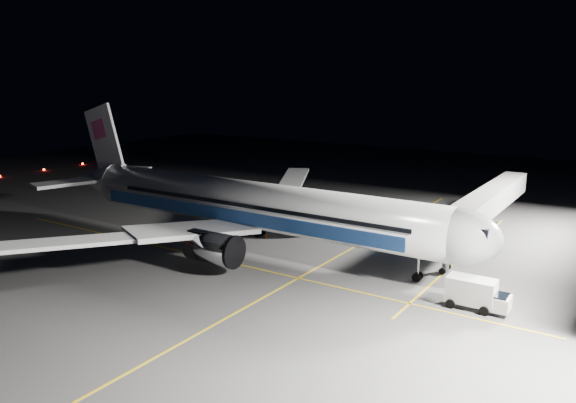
{
  "coord_description": "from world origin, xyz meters",
  "views": [
    {
      "loc": [
        38.87,
        -52.08,
        20.3
      ],
      "look_at": [
        4.08,
        1.16,
        6.0
      ],
      "focal_mm": 35.0,
      "sensor_mm": 36.0,
      "label": 1
    }
  ],
  "objects_px": {
    "safety_cone_b": "(326,234)",
    "safety_cone_c": "(257,232)",
    "jet_bridge": "(483,205)",
    "airliner": "(247,205)",
    "service_truck": "(477,293)",
    "safety_cone_a": "(266,236)",
    "baggage_tug": "(280,214)"
  },
  "relations": [
    {
      "from": "jet_bridge",
      "to": "safety_cone_a",
      "type": "height_order",
      "value": "jet_bridge"
    },
    {
      "from": "airliner",
      "to": "jet_bridge",
      "type": "distance_m",
      "value": 29.31
    },
    {
      "from": "safety_cone_b",
      "to": "safety_cone_c",
      "type": "distance_m",
      "value": 8.99
    },
    {
      "from": "service_truck",
      "to": "safety_cone_a",
      "type": "distance_m",
      "value": 29.74
    },
    {
      "from": "airliner",
      "to": "safety_cone_c",
      "type": "distance_m",
      "value": 7.24
    },
    {
      "from": "baggage_tug",
      "to": "safety_cone_c",
      "type": "distance_m",
      "value": 7.98
    },
    {
      "from": "airliner",
      "to": "safety_cone_a",
      "type": "relative_size",
      "value": 117.82
    },
    {
      "from": "jet_bridge",
      "to": "safety_cone_a",
      "type": "bearing_deg",
      "value": -149.22
    },
    {
      "from": "service_truck",
      "to": "safety_cone_c",
      "type": "distance_m",
      "value": 31.84
    },
    {
      "from": "service_truck",
      "to": "safety_cone_c",
      "type": "relative_size",
      "value": 8.12
    },
    {
      "from": "airliner",
      "to": "safety_cone_a",
      "type": "bearing_deg",
      "value": 91.97
    },
    {
      "from": "airliner",
      "to": "service_truck",
      "type": "bearing_deg",
      "value": -7.77
    },
    {
      "from": "jet_bridge",
      "to": "safety_cone_b",
      "type": "bearing_deg",
      "value": -152.07
    },
    {
      "from": "service_truck",
      "to": "safety_cone_b",
      "type": "distance_m",
      "value": 25.96
    },
    {
      "from": "airliner",
      "to": "service_truck",
      "type": "height_order",
      "value": "airliner"
    },
    {
      "from": "jet_bridge",
      "to": "safety_cone_b",
      "type": "xyz_separation_m",
      "value": [
        -17.16,
        -9.09,
        -4.3
      ]
    },
    {
      "from": "airliner",
      "to": "safety_cone_b",
      "type": "bearing_deg",
      "value": 56.56
    },
    {
      "from": "safety_cone_b",
      "to": "safety_cone_c",
      "type": "height_order",
      "value": "safety_cone_c"
    },
    {
      "from": "service_truck",
      "to": "safety_cone_c",
      "type": "bearing_deg",
      "value": 163.39
    },
    {
      "from": "airliner",
      "to": "safety_cone_c",
      "type": "relative_size",
      "value": 91.25
    },
    {
      "from": "service_truck",
      "to": "safety_cone_a",
      "type": "height_order",
      "value": "service_truck"
    },
    {
      "from": "service_truck",
      "to": "safety_cone_b",
      "type": "height_order",
      "value": "service_truck"
    },
    {
      "from": "jet_bridge",
      "to": "baggage_tug",
      "type": "relative_size",
      "value": 11.62
    },
    {
      "from": "safety_cone_c",
      "to": "safety_cone_a",
      "type": "bearing_deg",
      "value": -20.31
    },
    {
      "from": "airliner",
      "to": "service_truck",
      "type": "distance_m",
      "value": 28.94
    },
    {
      "from": "jet_bridge",
      "to": "baggage_tug",
      "type": "distance_m",
      "value": 27.65
    },
    {
      "from": "jet_bridge",
      "to": "airliner",
      "type": "bearing_deg",
      "value": -141.96
    },
    {
      "from": "jet_bridge",
      "to": "safety_cone_a",
      "type": "distance_m",
      "value": 27.37
    },
    {
      "from": "safety_cone_a",
      "to": "safety_cone_b",
      "type": "distance_m",
      "value": 7.7
    },
    {
      "from": "jet_bridge",
      "to": "service_truck",
      "type": "relative_size",
      "value": 6.29
    },
    {
      "from": "safety_cone_c",
      "to": "airliner",
      "type": "bearing_deg",
      "value": -66.78
    },
    {
      "from": "baggage_tug",
      "to": "safety_cone_b",
      "type": "relative_size",
      "value": 5.2
    }
  ]
}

